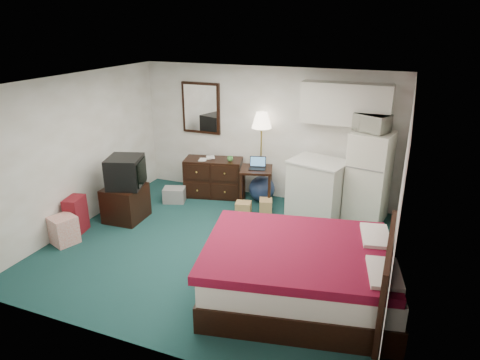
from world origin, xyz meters
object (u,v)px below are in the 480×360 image
at_px(tv_stand, 126,203).
at_px(suitcase, 76,215).
at_px(bed, 300,274).
at_px(dresser, 214,177).
at_px(fridge, 369,177).
at_px(floor_lamp, 261,157).
at_px(kitchen_counter, 317,189).
at_px(desk, 256,187).

bearing_deg(tv_stand, suitcase, -125.96).
distance_m(bed, tv_stand, 3.56).
distance_m(dresser, fridge, 2.93).
bearing_deg(fridge, bed, -89.70).
bearing_deg(bed, dresser, 121.01).
distance_m(floor_lamp, kitchen_counter, 1.26).
bearing_deg(kitchen_counter, bed, -67.16).
xyz_separation_m(kitchen_counter, suitcase, (-3.49, -2.11, -0.19)).
bearing_deg(suitcase, desk, 30.08).
bearing_deg(bed, kitchen_counter, 86.46).
distance_m(dresser, tv_stand, 1.82).
xyz_separation_m(dresser, bed, (2.42, -2.66, -0.02)).
bearing_deg(tv_stand, fridge, 18.82).
bearing_deg(dresser, desk, -20.92).
height_order(kitchen_counter, bed, kitchen_counter).
xyz_separation_m(floor_lamp, bed, (1.51, -2.85, -0.49)).
distance_m(bed, suitcase, 3.86).
bearing_deg(tv_stand, desk, 33.61).
relative_size(desk, kitchen_counter, 0.73).
bearing_deg(dresser, fridge, -12.99).
relative_size(dresser, tv_stand, 1.68).
xyz_separation_m(kitchen_counter, tv_stand, (-3.04, -1.40, -0.19)).
distance_m(floor_lamp, bed, 3.26).
bearing_deg(fridge, kitchen_counter, -158.37).
bearing_deg(suitcase, kitchen_counter, 19.09).
height_order(desk, suitcase, desk).
xyz_separation_m(desk, fridge, (1.97, 0.15, 0.42)).
relative_size(fridge, suitcase, 2.56).
relative_size(bed, tv_stand, 3.40).
relative_size(kitchen_counter, suitcase, 1.62).
bearing_deg(desk, suitcase, -153.55).
bearing_deg(floor_lamp, kitchen_counter, -15.89).
relative_size(dresser, fridge, 0.71).
bearing_deg(tv_stand, bed, -21.50).
height_order(desk, tv_stand, desk).
height_order(floor_lamp, fridge, floor_lamp).
xyz_separation_m(fridge, suitcase, (-4.32, -2.27, -0.47)).
distance_m(dresser, desk, 0.94).
distance_m(desk, kitchen_counter, 1.15).
bearing_deg(dresser, bed, -61.17).
bearing_deg(floor_lamp, suitcase, -133.58).
relative_size(tv_stand, suitcase, 1.08).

